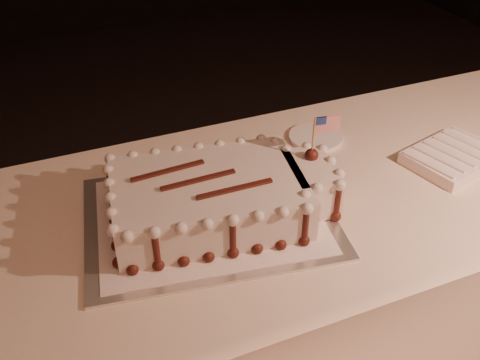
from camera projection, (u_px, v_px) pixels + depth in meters
name	position (u px, v px, depth m)	size (l,w,h in m)	color
banquet_table	(270.00, 297.00, 1.57)	(2.40, 0.80, 0.75)	beige
cake_board	(209.00, 217.00, 1.28)	(0.59, 0.44, 0.01)	silver
doily	(209.00, 215.00, 1.28)	(0.52, 0.40, 0.00)	white
sheet_cake	(221.00, 196.00, 1.26)	(0.57, 0.38, 0.22)	silver
napkin_stack	(453.00, 157.00, 1.47)	(0.28, 0.23, 0.04)	white
side_plate	(315.00, 137.00, 1.57)	(0.16, 0.16, 0.01)	white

